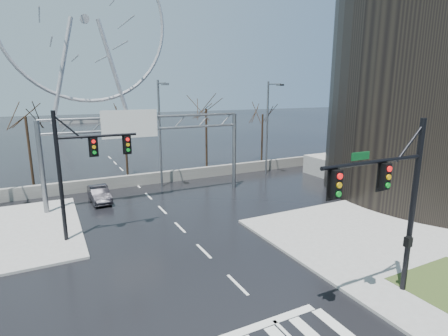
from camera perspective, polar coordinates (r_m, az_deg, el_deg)
ground at (r=17.67m, az=2.22°, el=-18.49°), size 260.00×260.00×0.00m
sidewalk_right_ext at (r=24.83m, az=20.67°, el=-9.60°), size 12.00×10.00×0.15m
tower_podium at (r=42.93m, az=32.12°, el=-0.22°), size 22.00×18.00×2.00m
barrier_wall at (r=35.05m, az=-13.97°, el=-1.90°), size 52.00×0.50×1.10m
signal_mast_near at (r=16.12m, az=26.06°, el=-4.00°), size 5.52×0.41×8.00m
signal_mast_far at (r=22.58m, az=-22.53°, el=0.70°), size 4.72×0.41×8.00m
sign_gantry at (r=29.26m, az=-12.87°, el=4.58°), size 16.36×0.40×7.60m
streetlight_mid at (r=32.87m, az=-10.31°, el=6.79°), size 0.50×2.55×10.00m
streetlight_right at (r=38.10m, az=7.37°, el=7.67°), size 0.50×2.55×10.00m
tree_left at (r=36.82m, az=-29.56°, el=6.11°), size 3.75×3.75×7.50m
tree_center at (r=38.59m, az=-15.90°, el=6.29°), size 3.25×3.25×6.50m
tree_right at (r=40.28m, az=-2.93°, el=8.50°), size 3.90×3.90×7.80m
tree_far_right at (r=44.63m, az=6.31°, el=7.81°), size 3.40×3.40×6.80m
ferris_wheel at (r=110.18m, az=-21.73°, el=20.70°), size 45.00×6.00×50.91m
car at (r=30.90m, az=-19.68°, el=-4.01°), size 1.56×4.08×1.33m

